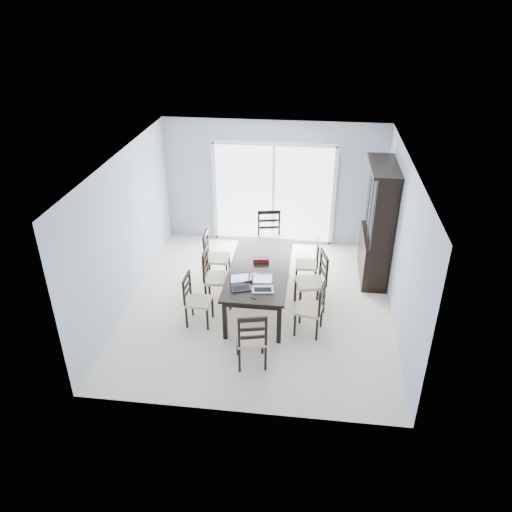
# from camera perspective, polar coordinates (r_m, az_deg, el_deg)

# --- Properties ---
(floor) EXTENTS (5.00, 5.00, 0.00)m
(floor) POSITION_cam_1_polar(r_m,az_deg,el_deg) (8.75, 0.39, -5.53)
(floor) COLOR beige
(floor) RESTS_ON ground
(ceiling) EXTENTS (5.00, 5.00, 0.00)m
(ceiling) POSITION_cam_1_polar(r_m,az_deg,el_deg) (7.59, 0.45, 10.89)
(ceiling) COLOR white
(ceiling) RESTS_ON back_wall
(back_wall) EXTENTS (4.50, 0.02, 2.60)m
(back_wall) POSITION_cam_1_polar(r_m,az_deg,el_deg) (10.37, 2.04, 8.28)
(back_wall) COLOR #A1ADC0
(back_wall) RESTS_ON floor
(wall_left) EXTENTS (0.02, 5.00, 2.60)m
(wall_left) POSITION_cam_1_polar(r_m,az_deg,el_deg) (8.61, -14.65, 2.85)
(wall_left) COLOR #A1ADC0
(wall_left) RESTS_ON floor
(wall_right) EXTENTS (0.02, 5.00, 2.60)m
(wall_right) POSITION_cam_1_polar(r_m,az_deg,el_deg) (8.17, 16.30, 1.14)
(wall_right) COLOR #A1ADC0
(wall_right) RESTS_ON floor
(balcony) EXTENTS (4.50, 2.00, 0.10)m
(balcony) POSITION_cam_1_polar(r_m,az_deg,el_deg) (11.81, 2.37, 3.83)
(balcony) COLOR gray
(balcony) RESTS_ON ground
(railing) EXTENTS (4.50, 0.06, 1.10)m
(railing) POSITION_cam_1_polar(r_m,az_deg,el_deg) (12.50, 2.82, 8.25)
(railing) COLOR #99999E
(railing) RESTS_ON balcony
(dining_table) EXTENTS (1.00, 2.20, 0.75)m
(dining_table) POSITION_cam_1_polar(r_m,az_deg,el_deg) (8.38, 0.40, -1.73)
(dining_table) COLOR black
(dining_table) RESTS_ON floor
(china_hutch) EXTENTS (0.50, 1.38, 2.20)m
(china_hutch) POSITION_cam_1_polar(r_m,az_deg,el_deg) (9.34, 13.77, 3.52)
(china_hutch) COLOR black
(china_hutch) RESTS_ON floor
(sliding_door) EXTENTS (2.52, 0.05, 2.18)m
(sliding_door) POSITION_cam_1_polar(r_m,az_deg,el_deg) (10.42, 2.01, 7.14)
(sliding_door) COLOR silver
(sliding_door) RESTS_ON floor
(chair_left_near) EXTENTS (0.41, 0.40, 1.02)m
(chair_left_near) POSITION_cam_1_polar(r_m,az_deg,el_deg) (8.08, -7.17, -4.38)
(chair_left_near) COLOR black
(chair_left_near) RESTS_ON floor
(chair_left_mid) EXTENTS (0.50, 0.49, 1.21)m
(chair_left_mid) POSITION_cam_1_polar(r_m,az_deg,el_deg) (8.49, -5.00, -1.69)
(chair_left_mid) COLOR black
(chair_left_mid) RESTS_ON floor
(chair_left_far) EXTENTS (0.45, 0.44, 1.12)m
(chair_left_far) POSITION_cam_1_polar(r_m,az_deg,el_deg) (9.19, -5.04, 0.51)
(chair_left_far) COLOR black
(chair_left_far) RESTS_ON floor
(chair_right_near) EXTENTS (0.47, 0.46, 1.04)m
(chair_right_near) POSITION_cam_1_polar(r_m,az_deg,el_deg) (7.83, 6.76, -5.45)
(chair_right_near) COLOR black
(chair_right_near) RESTS_ON floor
(chair_right_mid) EXTENTS (0.56, 0.55, 1.20)m
(chair_right_mid) POSITION_cam_1_polar(r_m,az_deg,el_deg) (8.41, 6.92, -2.17)
(chair_right_mid) COLOR black
(chair_right_mid) RESTS_ON floor
(chair_right_far) EXTENTS (0.41, 0.40, 1.03)m
(chair_right_far) POSITION_cam_1_polar(r_m,az_deg,el_deg) (9.07, 6.38, -0.32)
(chair_right_far) COLOR black
(chair_right_far) RESTS_ON floor
(chair_end_near) EXTENTS (0.50, 0.51, 1.10)m
(chair_end_near) POSITION_cam_1_polar(r_m,az_deg,el_deg) (7.10, -0.49, -8.97)
(chair_end_near) COLOR black
(chair_end_near) RESTS_ON floor
(chair_end_far) EXTENTS (0.53, 0.54, 1.20)m
(chair_end_far) POSITION_cam_1_polar(r_m,az_deg,el_deg) (9.80, 1.54, 2.79)
(chair_end_far) COLOR black
(chair_end_far) RESTS_ON floor
(laptop_dark) EXTENTS (0.37, 0.31, 0.22)m
(laptop_dark) POSITION_cam_1_polar(r_m,az_deg,el_deg) (7.76, -1.71, -3.39)
(laptop_dark) COLOR black
(laptop_dark) RESTS_ON dining_table
(laptop_silver) EXTENTS (0.36, 0.27, 0.23)m
(laptop_silver) POSITION_cam_1_polar(r_m,az_deg,el_deg) (7.71, 0.78, -3.56)
(laptop_silver) COLOR #B3B3B5
(laptop_silver) RESTS_ON dining_table
(book_stack) EXTENTS (0.31, 0.29, 0.04)m
(book_stack) POSITION_cam_1_polar(r_m,az_deg,el_deg) (8.02, -0.59, -2.48)
(book_stack) COLOR maroon
(book_stack) RESTS_ON dining_table
(cell_phone) EXTENTS (0.11, 0.08, 0.01)m
(cell_phone) POSITION_cam_1_polar(r_m,az_deg,el_deg) (7.55, -0.24, -4.82)
(cell_phone) COLOR black
(cell_phone) RESTS_ON dining_table
(game_box) EXTENTS (0.28, 0.16, 0.07)m
(game_box) POSITION_cam_1_polar(r_m,az_deg,el_deg) (8.50, 0.58, -0.41)
(game_box) COLOR #4E150F
(game_box) RESTS_ON dining_table
(hot_tub) EXTENTS (1.88, 1.73, 0.87)m
(hot_tub) POSITION_cam_1_polar(r_m,az_deg,el_deg) (11.51, 0.54, 5.82)
(hot_tub) COLOR brown
(hot_tub) RESTS_ON balcony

